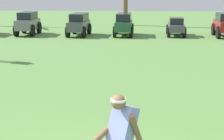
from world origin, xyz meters
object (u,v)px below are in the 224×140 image
at_px(parked_car_slot_b, 28,23).
at_px(parked_car_slot_e, 176,26).
at_px(frisbee_thrower, 122,136).
at_px(parked_car_slot_c, 79,24).
at_px(parked_car_slot_d, 124,24).

xyz_separation_m(parked_car_slot_b, parked_car_slot_e, (9.08, -0.01, -0.18)).
bearing_deg(frisbee_thrower, parked_car_slot_b, 110.75).
xyz_separation_m(parked_car_slot_c, parked_car_slot_e, (5.88, 0.17, -0.16)).
relative_size(parked_car_slot_c, parked_car_slot_e, 1.09).
bearing_deg(parked_car_slot_c, parked_car_slot_d, 2.59).
xyz_separation_m(parked_car_slot_b, parked_car_slot_c, (3.20, -0.19, -0.02)).
xyz_separation_m(parked_car_slot_b, parked_car_slot_d, (5.93, -0.06, -0.02)).
bearing_deg(parked_car_slot_e, parked_car_slot_b, 179.93).
bearing_deg(parked_car_slot_e, frisbee_thrower, -99.88).
height_order(parked_car_slot_c, parked_car_slot_d, same).
relative_size(parked_car_slot_d, parked_car_slot_e, 1.08).
distance_m(parked_car_slot_c, parked_car_slot_d, 2.72).
height_order(parked_car_slot_b, parked_car_slot_e, parked_car_slot_b).
bearing_deg(parked_car_slot_d, frisbee_thrower, -88.96).
bearing_deg(parked_car_slot_c, parked_car_slot_b, 176.69).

